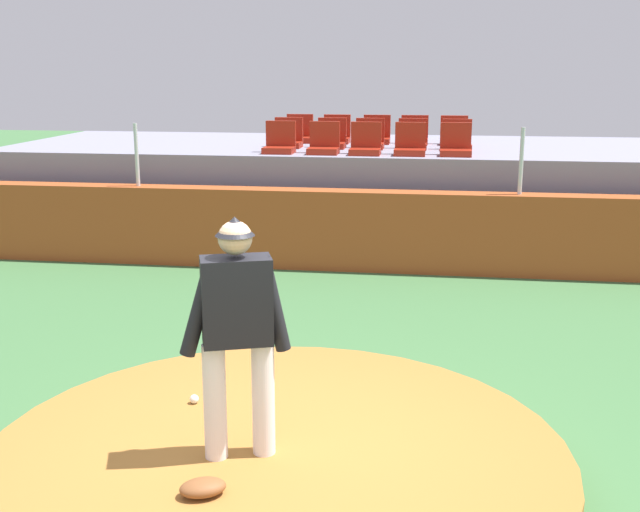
% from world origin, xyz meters
% --- Properties ---
extents(ground_plane, '(60.00, 60.00, 0.00)m').
position_xyz_m(ground_plane, '(0.00, 0.00, 0.00)').
color(ground_plane, '#3E6B3C').
extents(pitchers_mound, '(4.23, 4.23, 0.28)m').
position_xyz_m(pitchers_mound, '(0.00, 0.00, 0.14)').
color(pitchers_mound, '#9D672D').
rests_on(pitchers_mound, ground_plane).
extents(pitcher, '(0.76, 0.39, 1.72)m').
position_xyz_m(pitcher, '(-0.23, -0.13, 1.27)').
color(pitcher, white).
rests_on(pitcher, pitchers_mound).
extents(baseball, '(0.07, 0.07, 0.07)m').
position_xyz_m(baseball, '(-0.82, 0.67, 0.32)').
color(baseball, white).
rests_on(baseball, pitchers_mound).
extents(fielding_glove, '(0.35, 0.30, 0.11)m').
position_xyz_m(fielding_glove, '(-0.34, -0.70, 0.33)').
color(fielding_glove, brown).
rests_on(fielding_glove, pitchers_mound).
extents(brick_barrier, '(14.16, 0.40, 1.18)m').
position_xyz_m(brick_barrier, '(0.00, 6.27, 0.59)').
color(brick_barrier, '#A04720').
rests_on(brick_barrier, ground_plane).
extents(fence_post_left, '(0.06, 0.06, 0.94)m').
position_xyz_m(fence_post_left, '(-3.38, 6.27, 1.66)').
color(fence_post_left, silver).
rests_on(fence_post_left, brick_barrier).
extents(fence_post_right, '(0.06, 0.06, 0.94)m').
position_xyz_m(fence_post_right, '(2.28, 6.27, 1.66)').
color(fence_post_right, silver).
rests_on(fence_post_right, brick_barrier).
extents(bleacher_platform, '(12.69, 4.22, 1.60)m').
position_xyz_m(bleacher_platform, '(0.00, 8.91, 0.80)').
color(bleacher_platform, gray).
rests_on(bleacher_platform, ground_plane).
extents(stadium_chair_0, '(0.48, 0.44, 0.50)m').
position_xyz_m(stadium_chair_0, '(-1.39, 7.34, 1.76)').
color(stadium_chair_0, maroon).
rests_on(stadium_chair_0, bleacher_platform).
extents(stadium_chair_1, '(0.48, 0.44, 0.50)m').
position_xyz_m(stadium_chair_1, '(-0.68, 7.32, 1.76)').
color(stadium_chair_1, maroon).
rests_on(stadium_chair_1, bleacher_platform).
extents(stadium_chair_2, '(0.48, 0.44, 0.50)m').
position_xyz_m(stadium_chair_2, '(-0.01, 7.30, 1.76)').
color(stadium_chair_2, maroon).
rests_on(stadium_chair_2, bleacher_platform).
extents(stadium_chair_3, '(0.48, 0.44, 0.50)m').
position_xyz_m(stadium_chair_3, '(0.68, 7.33, 1.76)').
color(stadium_chair_3, maroon).
rests_on(stadium_chair_3, bleacher_platform).
extents(stadium_chair_4, '(0.48, 0.44, 0.50)m').
position_xyz_m(stadium_chair_4, '(1.38, 7.35, 1.76)').
color(stadium_chair_4, maroon).
rests_on(stadium_chair_4, bleacher_platform).
extents(stadium_chair_5, '(0.48, 0.44, 0.50)m').
position_xyz_m(stadium_chair_5, '(-1.43, 8.22, 1.76)').
color(stadium_chair_5, maroon).
rests_on(stadium_chair_5, bleacher_platform).
extents(stadium_chair_6, '(0.48, 0.44, 0.50)m').
position_xyz_m(stadium_chair_6, '(-0.67, 8.22, 1.76)').
color(stadium_chair_6, maroon).
rests_on(stadium_chair_6, bleacher_platform).
extents(stadium_chair_7, '(0.48, 0.44, 0.50)m').
position_xyz_m(stadium_chair_7, '(-0.03, 8.22, 1.76)').
color(stadium_chair_7, maroon).
rests_on(stadium_chair_7, bleacher_platform).
extents(stadium_chair_8, '(0.48, 0.44, 0.50)m').
position_xyz_m(stadium_chair_8, '(0.69, 8.25, 1.76)').
color(stadium_chair_8, maroon).
rests_on(stadium_chair_8, bleacher_platform).
extents(stadium_chair_9, '(0.48, 0.44, 0.50)m').
position_xyz_m(stadium_chair_9, '(1.42, 8.20, 1.76)').
color(stadium_chair_9, maroon).
rests_on(stadium_chair_9, bleacher_platform).
extents(stadium_chair_10, '(0.48, 0.44, 0.50)m').
position_xyz_m(stadium_chair_10, '(-1.39, 9.16, 1.76)').
color(stadium_chair_10, maroon).
rests_on(stadium_chair_10, bleacher_platform).
extents(stadium_chair_11, '(0.48, 0.44, 0.50)m').
position_xyz_m(stadium_chair_11, '(-0.70, 9.12, 1.76)').
color(stadium_chair_11, maroon).
rests_on(stadium_chair_11, bleacher_platform).
extents(stadium_chair_12, '(0.48, 0.44, 0.50)m').
position_xyz_m(stadium_chair_12, '(0.02, 9.14, 1.76)').
color(stadium_chair_12, maroon).
rests_on(stadium_chair_12, bleacher_platform).
extents(stadium_chair_13, '(0.48, 0.44, 0.50)m').
position_xyz_m(stadium_chair_13, '(0.70, 9.14, 1.76)').
color(stadium_chair_13, maroon).
rests_on(stadium_chair_13, bleacher_platform).
extents(stadium_chair_14, '(0.48, 0.44, 0.50)m').
position_xyz_m(stadium_chair_14, '(1.39, 9.13, 1.76)').
color(stadium_chair_14, maroon).
rests_on(stadium_chair_14, bleacher_platform).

